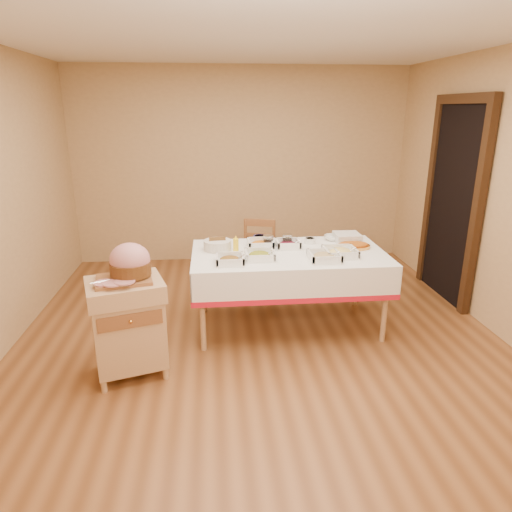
% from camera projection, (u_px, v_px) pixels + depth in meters
% --- Properties ---
extents(room_shell, '(5.00, 5.00, 5.00)m').
position_uv_depth(room_shell, '(261.00, 202.00, 3.83)').
color(room_shell, brown).
rests_on(room_shell, ground).
extents(doorway, '(0.09, 1.10, 2.20)m').
position_uv_depth(doorway, '(454.00, 200.00, 4.95)').
color(doorway, black).
rests_on(doorway, ground).
extents(dining_table, '(1.82, 1.02, 0.76)m').
position_uv_depth(dining_table, '(288.00, 268.00, 4.36)').
color(dining_table, tan).
rests_on(dining_table, ground).
extents(butcher_cart, '(0.68, 0.61, 0.80)m').
position_uv_depth(butcher_cart, '(128.00, 322.00, 3.58)').
color(butcher_cart, tan).
rests_on(butcher_cart, ground).
extents(dining_chair, '(0.48, 0.46, 0.86)m').
position_uv_depth(dining_chair, '(257.00, 258.00, 5.16)').
color(dining_chair, brown).
rests_on(dining_chair, ground).
extents(ham_on_board, '(0.44, 0.42, 0.29)m').
position_uv_depth(ham_on_board, '(129.00, 264.00, 3.47)').
color(ham_on_board, brown).
rests_on(ham_on_board, butcher_cart).
extents(serving_dish_a, '(0.25, 0.24, 0.11)m').
position_uv_depth(serving_dish_a, '(230.00, 260.00, 3.98)').
color(serving_dish_a, white).
rests_on(serving_dish_a, dining_table).
extents(serving_dish_b, '(0.26, 0.26, 0.11)m').
position_uv_depth(serving_dish_b, '(260.00, 255.00, 4.11)').
color(serving_dish_b, white).
rests_on(serving_dish_b, dining_table).
extents(serving_dish_c, '(0.27, 0.27, 0.11)m').
position_uv_depth(serving_dish_c, '(324.00, 256.00, 4.07)').
color(serving_dish_c, white).
rests_on(serving_dish_c, dining_table).
extents(serving_dish_d, '(0.29, 0.29, 0.11)m').
position_uv_depth(serving_dish_d, '(340.00, 252.00, 4.19)').
color(serving_dish_d, white).
rests_on(serving_dish_d, dining_table).
extents(serving_dish_e, '(0.26, 0.24, 0.12)m').
position_uv_depth(serving_dish_e, '(260.00, 244.00, 4.44)').
color(serving_dish_e, white).
rests_on(serving_dish_e, dining_table).
extents(serving_dish_f, '(0.24, 0.23, 0.11)m').
position_uv_depth(serving_dish_f, '(288.00, 244.00, 4.44)').
color(serving_dish_f, white).
rests_on(serving_dish_f, dining_table).
extents(small_bowl_left, '(0.11, 0.11, 0.05)m').
position_uv_depth(small_bowl_left, '(223.00, 242.00, 4.52)').
color(small_bowl_left, white).
rests_on(small_bowl_left, dining_table).
extents(small_bowl_mid, '(0.14, 0.14, 0.06)m').
position_uv_depth(small_bowl_mid, '(260.00, 238.00, 4.66)').
color(small_bowl_mid, navy).
rests_on(small_bowl_mid, dining_table).
extents(small_bowl_right, '(0.11, 0.11, 0.06)m').
position_uv_depth(small_bowl_right, '(310.00, 240.00, 4.58)').
color(small_bowl_right, white).
rests_on(small_bowl_right, dining_table).
extents(bowl_white_imported, '(0.19, 0.19, 0.04)m').
position_uv_depth(bowl_white_imported, '(279.00, 242.00, 4.56)').
color(bowl_white_imported, white).
rests_on(bowl_white_imported, dining_table).
extents(bowl_small_imported, '(0.21, 0.21, 0.05)m').
position_uv_depth(bowl_small_imported, '(332.00, 238.00, 4.69)').
color(bowl_small_imported, white).
rests_on(bowl_small_imported, dining_table).
extents(preserve_jar_left, '(0.10, 0.10, 0.13)m').
position_uv_depth(preserve_jar_left, '(268.00, 242.00, 4.42)').
color(preserve_jar_left, silver).
rests_on(preserve_jar_left, dining_table).
extents(preserve_jar_right, '(0.10, 0.10, 0.12)m').
position_uv_depth(preserve_jar_right, '(287.00, 241.00, 4.48)').
color(preserve_jar_right, silver).
rests_on(preserve_jar_right, dining_table).
extents(mustard_bottle, '(0.05, 0.05, 0.16)m').
position_uv_depth(mustard_bottle, '(236.00, 245.00, 4.28)').
color(mustard_bottle, yellow).
rests_on(mustard_bottle, dining_table).
extents(bread_basket, '(0.26, 0.26, 0.12)m').
position_uv_depth(bread_basket, '(218.00, 245.00, 4.36)').
color(bread_basket, silver).
rests_on(bread_basket, dining_table).
extents(plate_stack, '(0.25, 0.25, 0.09)m').
position_uv_depth(plate_stack, '(347.00, 238.00, 4.63)').
color(plate_stack, white).
rests_on(plate_stack, dining_table).
extents(brass_platter, '(0.33, 0.23, 0.04)m').
position_uv_depth(brass_platter, '(354.00, 246.00, 4.43)').
color(brass_platter, gold).
rests_on(brass_platter, dining_table).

